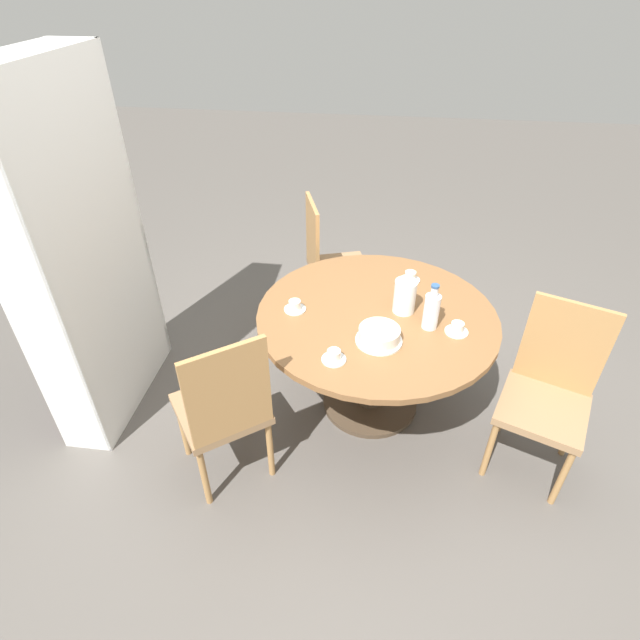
{
  "coord_description": "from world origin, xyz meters",
  "views": [
    {
      "loc": [
        -2.26,
        0.02,
        2.31
      ],
      "look_at": [
        0.0,
        0.32,
        0.63
      ],
      "focal_mm": 28.0,
      "sensor_mm": 36.0,
      "label": 1
    }
  ],
  "objects": [
    {
      "name": "ground_plane",
      "position": [
        0.0,
        0.0,
        0.0
      ],
      "size": [
        14.0,
        14.0,
        0.0
      ],
      "primitive_type": "plane",
      "color": "#56514C"
    },
    {
      "name": "dining_table",
      "position": [
        0.0,
        0.0,
        0.54
      ],
      "size": [
        1.34,
        1.34,
        0.7
      ],
      "color": "#473828",
      "rests_on": "ground_plane"
    },
    {
      "name": "chair_a",
      "position": [
        0.88,
        0.36,
        0.5
      ],
      "size": [
        0.53,
        0.53,
        0.97
      ],
      "rotation": [
        0.0,
        0.0,
        0.32
      ],
      "color": "#A87A47",
      "rests_on": "ground_plane"
    },
    {
      "name": "chair_b",
      "position": [
        -0.62,
        0.71,
        0.5
      ],
      "size": [
        0.59,
        0.59,
        0.97
      ],
      "rotation": [
        0.0,
        0.0,
        2.21
      ],
      "color": "#A87A47",
      "rests_on": "ground_plane"
    },
    {
      "name": "chair_c",
      "position": [
        -0.29,
        -0.9,
        0.5
      ],
      "size": [
        0.55,
        0.55,
        0.97
      ],
      "rotation": [
        0.0,
        0.0,
        4.33
      ],
      "color": "#A87A47",
      "rests_on": "ground_plane"
    },
    {
      "name": "bookshelf",
      "position": [
        -0.11,
        1.57,
        0.95
      ],
      "size": [
        0.93,
        0.28,
        1.98
      ],
      "rotation": [
        0.0,
        0.0,
        3.14
      ],
      "color": "silver",
      "rests_on": "ground_plane"
    },
    {
      "name": "coffee_pot",
      "position": [
        0.05,
        -0.14,
        0.81
      ],
      "size": [
        0.12,
        0.12,
        0.23
      ],
      "color": "white",
      "rests_on": "dining_table"
    },
    {
      "name": "water_bottle",
      "position": [
        -0.09,
        -0.28,
        0.81
      ],
      "size": [
        0.08,
        0.08,
        0.26
      ],
      "color": "silver",
      "rests_on": "dining_table"
    },
    {
      "name": "cake_main",
      "position": [
        -0.25,
        -0.02,
        0.74
      ],
      "size": [
        0.24,
        0.24,
        0.08
      ],
      "color": "white",
      "rests_on": "dining_table"
    },
    {
      "name": "cup_a",
      "position": [
        -0.42,
        0.19,
        0.73
      ],
      "size": [
        0.12,
        0.12,
        0.06
      ],
      "color": "silver",
      "rests_on": "dining_table"
    },
    {
      "name": "cup_b",
      "position": [
        -0.02,
        0.46,
        0.73
      ],
      "size": [
        0.12,
        0.12,
        0.06
      ],
      "color": "silver",
      "rests_on": "dining_table"
    },
    {
      "name": "cup_c",
      "position": [
        -0.12,
        -0.42,
        0.73
      ],
      "size": [
        0.12,
        0.12,
        0.06
      ],
      "color": "silver",
      "rests_on": "dining_table"
    },
    {
      "name": "cup_d",
      "position": [
        0.37,
        -0.18,
        0.73
      ],
      "size": [
        0.12,
        0.12,
        0.06
      ],
      "color": "silver",
      "rests_on": "dining_table"
    }
  ]
}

